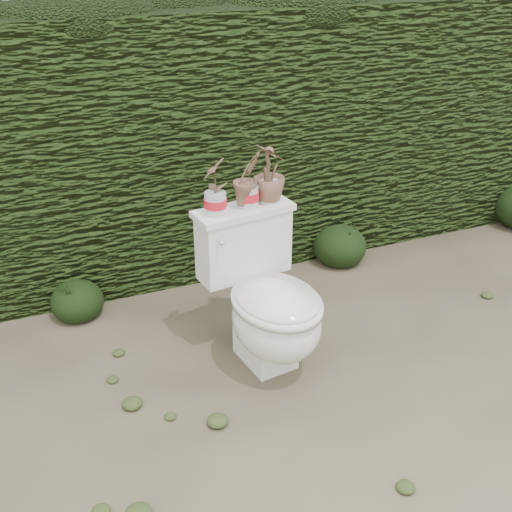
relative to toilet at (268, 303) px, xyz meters
name	(u,v)px	position (x,y,z in m)	size (l,w,h in m)	color
ground	(292,381)	(0.05, -0.20, -0.36)	(60.00, 60.00, 0.00)	#746950
hedge	(189,135)	(0.05, 1.40, 0.44)	(8.00, 1.00, 1.60)	#2B4015
toilet	(268,303)	(0.00, 0.00, 0.00)	(0.54, 0.73, 0.78)	white
potted_plant_left	(215,187)	(-0.18, 0.22, 0.56)	(0.14, 0.10, 0.27)	#2F6920
potted_plant_center	(248,181)	(-0.01, 0.24, 0.56)	(0.15, 0.12, 0.27)	#2F6920
potted_plant_right	(269,175)	(0.11, 0.26, 0.56)	(0.16, 0.16, 0.29)	#2F6920
liriope_clump_1	(76,297)	(-0.83, 0.82, -0.23)	(0.30, 0.30, 0.24)	black
liriope_clump_2	(340,242)	(0.88, 0.83, -0.21)	(0.35, 0.35, 0.28)	black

